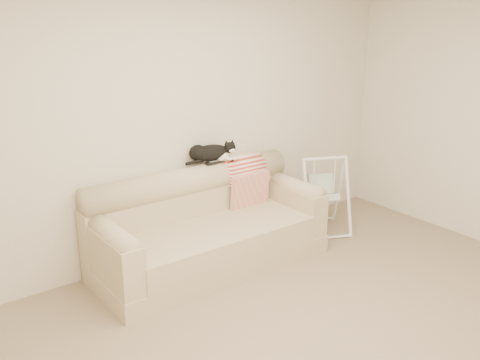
{
  "coord_description": "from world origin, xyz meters",
  "views": [
    {
      "loc": [
        -2.62,
        -2.29,
        2.35
      ],
      "look_at": [
        0.06,
        1.27,
        0.9
      ],
      "focal_mm": 40.0,
      "sensor_mm": 36.0,
      "label": 1
    }
  ],
  "objects_px": {
    "remote_b": "(225,160)",
    "baby_swing": "(323,194)",
    "remote_a": "(214,162)",
    "sofa": "(206,229)",
    "tuxedo_cat": "(211,153)"
  },
  "relations": [
    {
      "from": "sofa",
      "to": "tuxedo_cat",
      "type": "height_order",
      "value": "tuxedo_cat"
    },
    {
      "from": "tuxedo_cat",
      "to": "baby_swing",
      "type": "height_order",
      "value": "tuxedo_cat"
    },
    {
      "from": "sofa",
      "to": "remote_a",
      "type": "relative_size",
      "value": 12.1
    },
    {
      "from": "remote_a",
      "to": "remote_b",
      "type": "distance_m",
      "value": 0.13
    },
    {
      "from": "remote_a",
      "to": "tuxedo_cat",
      "type": "height_order",
      "value": "tuxedo_cat"
    },
    {
      "from": "remote_b",
      "to": "baby_swing",
      "type": "xyz_separation_m",
      "value": [
        1.06,
        -0.33,
        -0.49
      ]
    },
    {
      "from": "remote_b",
      "to": "tuxedo_cat",
      "type": "distance_m",
      "value": 0.17
    },
    {
      "from": "remote_b",
      "to": "tuxedo_cat",
      "type": "height_order",
      "value": "tuxedo_cat"
    },
    {
      "from": "remote_b",
      "to": "sofa",
      "type": "bearing_deg",
      "value": -149.19
    },
    {
      "from": "remote_a",
      "to": "baby_swing",
      "type": "relative_size",
      "value": 0.22
    },
    {
      "from": "baby_swing",
      "to": "sofa",
      "type": "bearing_deg",
      "value": 176.11
    },
    {
      "from": "remote_a",
      "to": "baby_swing",
      "type": "bearing_deg",
      "value": -15.03
    },
    {
      "from": "remote_b",
      "to": "baby_swing",
      "type": "distance_m",
      "value": 1.22
    },
    {
      "from": "sofa",
      "to": "tuxedo_cat",
      "type": "distance_m",
      "value": 0.74
    },
    {
      "from": "sofa",
      "to": "remote_a",
      "type": "bearing_deg",
      "value": 41.11
    }
  ]
}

